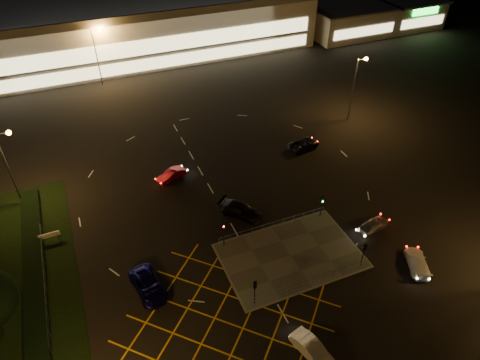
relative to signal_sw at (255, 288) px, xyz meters
name	(u,v)px	position (x,y,z in m)	size (l,w,h in m)	color
ground	(265,248)	(4.00, 5.99, -2.37)	(180.00, 180.00, 0.00)	black
pedestrian_island	(290,256)	(6.00, 3.99, -2.31)	(14.00, 9.00, 0.12)	#4C4944
hedge	(34,270)	(-19.00, 11.99, -1.87)	(2.00, 26.00, 1.00)	black
supermarket	(137,25)	(4.00, 67.95, 2.95)	(72.00, 26.50, 10.50)	beige
retail_unit_a	(346,19)	(50.00, 59.97, 0.85)	(18.80, 14.80, 6.35)	beige
retail_unit_b	(403,11)	(66.00, 59.95, 0.85)	(14.80, 14.80, 6.35)	beige
streetlight_nw	(9,159)	(-19.56, 23.99, 4.20)	(1.78, 0.56, 10.03)	slate
streetlight_ne	(357,80)	(28.44, 25.99, 4.20)	(1.78, 0.56, 10.03)	slate
streetlight_far_left	(98,49)	(-5.56, 53.99, 4.20)	(1.78, 0.56, 10.03)	slate
streetlight_far_right	(296,17)	(34.44, 55.99, 4.20)	(1.78, 0.56, 10.03)	slate
signal_sw	(255,288)	(0.00, 0.00, 0.00)	(0.28, 0.30, 3.15)	black
signal_se	(364,250)	(12.00, 0.00, 0.00)	(0.28, 0.30, 3.15)	black
signal_nw	(223,231)	(0.00, 7.99, 0.00)	(0.28, 0.30, 3.15)	black
signal_ne	(322,202)	(12.00, 7.99, 0.00)	(0.28, 0.30, 3.15)	black
car_queue_white	(312,350)	(2.41, -6.56, -1.65)	(1.51, 4.33, 1.43)	silver
car_left_blue	(148,285)	(-8.80, 5.40, -1.62)	(2.47, 5.36, 1.49)	#0D0C4A
car_far_dkgrey	(240,210)	(3.60, 11.95, -1.60)	(2.15, 5.28, 1.53)	black
car_right_silver	(373,225)	(16.43, 4.00, -1.72)	(1.54, 3.83, 1.30)	#B7BABF
car_circ_red	(172,175)	(-1.94, 21.82, -1.73)	(1.36, 3.89, 1.28)	maroon
car_east_grey	(304,144)	(17.41, 21.52, -1.70)	(2.21, 4.80, 1.33)	black
car_approach_white	(418,262)	(17.29, -2.29, -1.72)	(1.82, 4.48, 1.30)	silver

